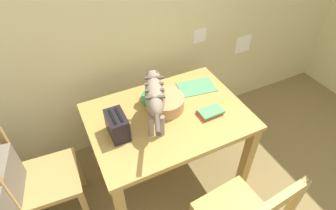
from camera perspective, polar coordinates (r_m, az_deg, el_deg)
wall_rear at (r=2.28m, az=-9.28°, el=17.81°), size 5.36×0.11×2.50m
dining_table at (r=2.13m, az=0.00°, el=-3.87°), size 1.16×0.83×0.73m
cat at (r=1.89m, az=-2.75°, el=2.15°), size 0.29×0.64×0.32m
saucer_bowl at (r=2.18m, az=-2.88°, el=1.46°), size 0.20×0.20×0.04m
coffee_mug at (r=2.15m, az=-2.84°, el=2.67°), size 0.12×0.08×0.08m
magazine at (r=2.33m, az=5.84°, el=3.69°), size 0.32×0.24×0.01m
book_stack at (r=2.09m, az=8.62°, el=-1.37°), size 0.18×0.13×0.04m
wicker_basket at (r=2.09m, az=-0.62°, el=0.49°), size 0.29×0.29×0.10m
toaster at (r=1.90m, az=-10.30°, el=-4.09°), size 0.12×0.20×0.18m
wooden_chair_far at (r=2.21m, az=-24.35°, el=-13.63°), size 0.45×0.45×0.95m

